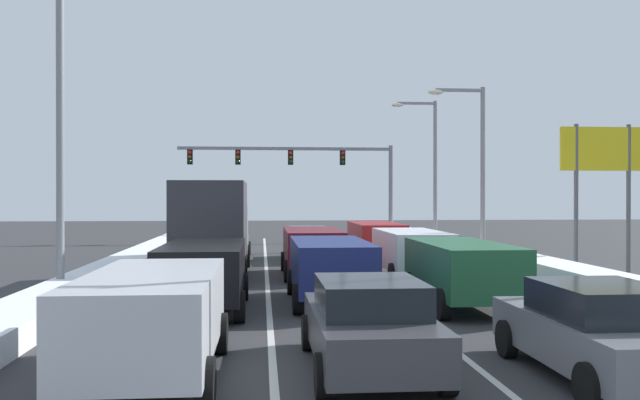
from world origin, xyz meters
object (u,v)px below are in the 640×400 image
at_px(roadside_sign_right, 602,165).
at_px(suv_silver_left_lane_nearest, 152,315).
at_px(suv_green_right_lane_second, 462,268).
at_px(street_lamp_left_mid, 72,101).
at_px(sedan_gray_right_lane_nearest, 599,331).
at_px(suv_red_right_lane_fourth, 376,238).
at_px(sedan_charcoal_center_lane_nearest, 369,324).
at_px(sedan_tan_center_lane_fourth, 307,243).
at_px(suv_navy_center_lane_second, 330,265).
at_px(suv_black_left_lane_second, 203,270).
at_px(sedan_green_left_lane_fourth, 228,241).
at_px(street_lamp_right_mid, 475,156).
at_px(street_lamp_right_far, 429,159).
at_px(traffic_light_gantry, 311,165).
at_px(suv_maroon_center_lane_third, 313,248).
at_px(suv_white_right_lane_third, 411,250).
at_px(box_truck_left_lane_third, 213,223).

bearing_deg(roadside_sign_right, suv_silver_left_lane_nearest, -136.79).
height_order(suv_green_right_lane_second, street_lamp_left_mid, street_lamp_left_mid).
bearing_deg(sedan_gray_right_lane_nearest, suv_red_right_lane_fourth, 90.52).
height_order(sedan_charcoal_center_lane_nearest, sedan_tan_center_lane_fourth, same).
height_order(suv_red_right_lane_fourth, suv_silver_left_lane_nearest, same).
relative_size(suv_navy_center_lane_second, suv_black_left_lane_second, 1.00).
bearing_deg(suv_silver_left_lane_nearest, sedan_green_left_lane_fourth, 89.52).
distance_m(suv_green_right_lane_second, street_lamp_right_mid, 14.54).
relative_size(sedan_green_left_lane_fourth, street_lamp_right_far, 0.54).
bearing_deg(suv_silver_left_lane_nearest, sedan_tan_center_lane_fourth, 79.29).
bearing_deg(sedan_charcoal_center_lane_nearest, sedan_gray_right_lane_nearest, -13.82).
bearing_deg(roadside_sign_right, sedan_charcoal_center_lane_nearest, -129.39).
bearing_deg(sedan_charcoal_center_lane_nearest, suv_red_right_lane_fourth, 80.09).
bearing_deg(sedan_gray_right_lane_nearest, street_lamp_right_far, 81.32).
bearing_deg(traffic_light_gantry, suv_maroon_center_lane_third, -93.92).
height_order(suv_red_right_lane_fourth, street_lamp_right_mid, street_lamp_right_mid).
bearing_deg(sedan_charcoal_center_lane_nearest, traffic_light_gantry, 87.52).
height_order(sedan_tan_center_lane_fourth, street_lamp_left_mid, street_lamp_left_mid).
xyz_separation_m(suv_white_right_lane_third, suv_maroon_center_lane_third, (-3.32, 1.28, 0.00)).
xyz_separation_m(suv_navy_center_lane_second, suv_maroon_center_lane_third, (-0.01, 6.26, 0.00)).
bearing_deg(suv_silver_left_lane_nearest, suv_red_right_lane_fourth, 70.60).
bearing_deg(sedan_gray_right_lane_nearest, street_lamp_left_mid, 137.71).
bearing_deg(suv_maroon_center_lane_third, street_lamp_left_mid, -147.11).
height_order(suv_green_right_lane_second, suv_red_right_lane_fourth, same).
bearing_deg(suv_white_right_lane_third, box_truck_left_lane_third, 167.48).
relative_size(sedan_tan_center_lane_fourth, street_lamp_right_far, 0.54).
relative_size(sedan_charcoal_center_lane_nearest, street_lamp_right_mid, 0.57).
bearing_deg(suv_navy_center_lane_second, suv_maroon_center_lane_third, 90.06).
distance_m(suv_white_right_lane_third, suv_red_right_lane_fourth, 6.84).
xyz_separation_m(suv_white_right_lane_third, suv_red_right_lane_fourth, (-0.08, 6.84, 0.00)).
xyz_separation_m(suv_silver_left_lane_nearest, roadside_sign_right, (14.16, 13.30, 3.00)).
distance_m(suv_maroon_center_lane_third, roadside_sign_right, 11.06).
bearing_deg(box_truck_left_lane_third, sedan_green_left_lane_fourth, 88.40).
xyz_separation_m(suv_white_right_lane_third, suv_black_left_lane_second, (-6.59, -5.96, 0.00)).
distance_m(sedan_gray_right_lane_nearest, street_lamp_left_mid, 15.08).
bearing_deg(street_lamp_left_mid, box_truck_left_lane_third, 53.50).
distance_m(suv_silver_left_lane_nearest, roadside_sign_right, 19.66).
relative_size(suv_black_left_lane_second, street_lamp_left_mid, 0.52).
relative_size(suv_black_left_lane_second, roadside_sign_right, 0.89).
bearing_deg(suv_navy_center_lane_second, suv_silver_left_lane_nearest, -115.55).
bearing_deg(sedan_tan_center_lane_fourth, traffic_light_gantry, 85.28).
height_order(sedan_tan_center_lane_fourth, sedan_green_left_lane_fourth, same).
bearing_deg(suv_navy_center_lane_second, roadside_sign_right, 29.07).
bearing_deg(street_lamp_right_far, street_lamp_right_mid, -89.12).
height_order(box_truck_left_lane_third, street_lamp_left_mid, street_lamp_left_mid).
distance_m(street_lamp_right_mid, street_lamp_left_mid, 18.41).
height_order(suv_black_left_lane_second, box_truck_left_lane_third, box_truck_left_lane_third).
height_order(suv_black_left_lane_second, street_lamp_right_mid, street_lamp_right_mid).
xyz_separation_m(suv_green_right_lane_second, street_lamp_right_mid, (4.56, 13.31, 3.69)).
bearing_deg(suv_maroon_center_lane_third, street_lamp_right_mid, 37.32).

